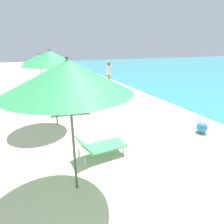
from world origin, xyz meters
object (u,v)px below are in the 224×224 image
umbrella_second (68,77)px  person_walking_near (109,72)px  lounger_second_shoreside (100,146)px  beach_ball (202,128)px  umbrella_farthest (40,59)px  lounger_third_shoreside (72,106)px  umbrella_third (50,58)px  lounger_farthest_shoreside (57,88)px

umbrella_second → person_walking_near: 10.61m
lounger_second_shoreside → beach_ball: bearing=-4.8°
person_walking_near → umbrella_farthest: bearing=-167.6°
lounger_third_shoreside → person_walking_near: 6.05m
umbrella_second → beach_ball: umbrella_second is taller
person_walking_near → beach_ball: size_ratio=4.67×
lounger_second_shoreside → lounger_third_shoreside: size_ratio=0.79×
person_walking_near → umbrella_third: bearing=-135.9°
umbrella_third → lounger_second_shoreside: bearing=-73.5°
lounger_second_shoreside → lounger_third_shoreside: lounger_second_shoreside is taller
umbrella_second → lounger_second_shoreside: size_ratio=2.01×
umbrella_third → umbrella_farthest: bearing=92.6°
beach_ball → lounger_second_shoreside: bearing=-179.9°
lounger_third_shoreside → umbrella_farthest: (-1.00, 2.94, 1.89)m
beach_ball → lounger_third_shoreside: bearing=134.3°
umbrella_farthest → lounger_farthest_shoreside: umbrella_farthest is taller
umbrella_third → lounger_farthest_shoreside: (0.68, 5.35, -2.13)m
umbrella_second → lounger_third_shoreside: bearing=79.5°
umbrella_farthest → lounger_farthest_shoreside: 2.41m
lounger_third_shoreside → beach_ball: (3.71, -3.81, -0.11)m
umbrella_third → umbrella_farthest: 4.11m
lounger_third_shoreside → lounger_farthest_shoreside: 4.19m
umbrella_farthest → beach_ball: 8.48m
lounger_second_shoreside → umbrella_second: bearing=-137.3°
umbrella_third → umbrella_farthest: size_ratio=1.12×
umbrella_farthest → lounger_farthest_shoreside: bearing=55.2°
umbrella_third → beach_ball: size_ratio=7.37×
umbrella_farthest → lounger_farthest_shoreside: (0.87, 1.25, -1.87)m
umbrella_third → beach_ball: umbrella_third is taller
lounger_second_shoreside → lounger_farthest_shoreside: lounger_second_shoreside is taller
umbrella_second → lounger_third_shoreside: (0.88, 4.75, -2.06)m
lounger_second_shoreside → umbrella_farthest: bearing=93.3°
lounger_second_shoreside → lounger_farthest_shoreside: (-0.11, 8.01, 0.00)m
beach_ball → lounger_farthest_shoreside: bearing=115.7°
beach_ball → umbrella_second: bearing=-168.4°
umbrella_second → lounger_third_shoreside: umbrella_second is taller
umbrella_third → lounger_farthest_shoreside: umbrella_third is taller
lounger_farthest_shoreside → lounger_third_shoreside: bearing=-92.1°
lounger_second_shoreside → umbrella_third: umbrella_third is taller
lounger_second_shoreside → umbrella_third: bearing=101.6°
umbrella_farthest → person_walking_near: 5.15m
lounger_third_shoreside → lounger_farthest_shoreside: (-0.13, 4.19, 0.02)m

